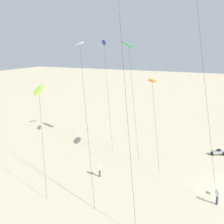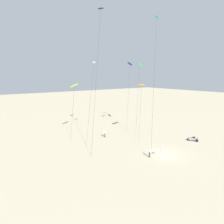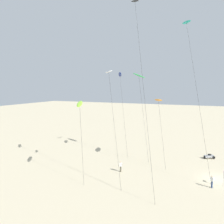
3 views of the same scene
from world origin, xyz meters
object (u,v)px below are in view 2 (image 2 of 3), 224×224
kite_navy (130,65)px  kite_black (101,11)px  kite_teal (157,20)px  beach_buggy (193,139)px  kite_flyer_nearest (105,133)px  kite_green (139,65)px  kite_orange (141,85)px  kite_lime (74,86)px  kite_white (94,64)px  kite_flyer_middle (150,152)px  marker_flag (161,149)px

kite_navy → kite_black: (-13.43, -7.45, 8.37)m
kite_teal → beach_buggy: kite_teal is taller
kite_black → kite_flyer_nearest: bearing=47.1°
kite_green → kite_flyer_nearest: size_ratio=9.53×
kite_orange → kite_teal: 12.22m
kite_flyer_nearest → kite_teal: bearing=-59.1°
kite_lime → kite_black: size_ratio=0.46×
kite_white → kite_flyer_middle: 20.14m
kite_lime → kite_flyer_middle: (4.11, -17.48, -9.84)m
kite_navy → kite_flyer_nearest: size_ratio=9.63×
kite_green → kite_white: 11.47m
kite_flyer_nearest → kite_white: bearing=143.6°
kite_teal → kite_flyer_middle: bearing=-141.0°
kite_white → kite_orange: 10.36m
kite_white → kite_lime: (-2.85, 3.21, -4.32)m
kite_navy → marker_flag: bearing=-117.7°
kite_teal → kite_orange: bearing=77.7°
kite_flyer_middle → beach_buggy: bearing=2.5°
kite_orange → kite_lime: bearing=140.4°
kite_lime → kite_black: (1.71, -7.46, 12.94)m
kite_green → kite_lime: bearing=163.7°
kite_teal → kite_lime: bearing=126.5°
kite_flyer_middle → marker_flag: 1.89m
kite_green → kite_flyer_middle: kite_green is taller
kite_flyer_middle → kite_black: bearing=103.5°
kite_white → marker_flag: kite_white is taller
kite_white → kite_teal: size_ratio=0.68×
marker_flag → kite_flyer_middle: bearing=130.1°
kite_navy → marker_flag: 25.35m
kite_green → beach_buggy: 19.67m
kite_lime → beach_buggy: bearing=-44.5°
kite_navy → kite_flyer_middle: (-11.03, -17.46, -14.40)m
kite_white → kite_navy: bearing=14.6°
kite_black → kite_flyer_nearest: (2.81, 3.02, -22.77)m
kite_lime → kite_green: bearing=-16.3°
kite_lime → marker_flag: 21.64m
kite_teal → kite_lime: 19.92m
kite_flyer_nearest → kite_green: bearing=1.6°
beach_buggy → kite_orange: bearing=129.1°
kite_lime → kite_white: bearing=-48.4°
kite_lime → kite_black: bearing=-77.1°
kite_white → beach_buggy: size_ratio=7.79×
kite_orange → marker_flag: bearing=-117.7°
kite_teal → kite_flyer_nearest: (-5.12, 8.56, -21.45)m
kite_orange → marker_flag: 14.80m
kite_green → kite_teal: kite_teal is taller
kite_lime → kite_flyer_middle: 20.47m
kite_navy → kite_lime: (-15.14, 0.01, -4.57)m
kite_white → kite_black: (-1.14, -4.25, 8.62)m
kite_green → marker_flag: 21.97m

